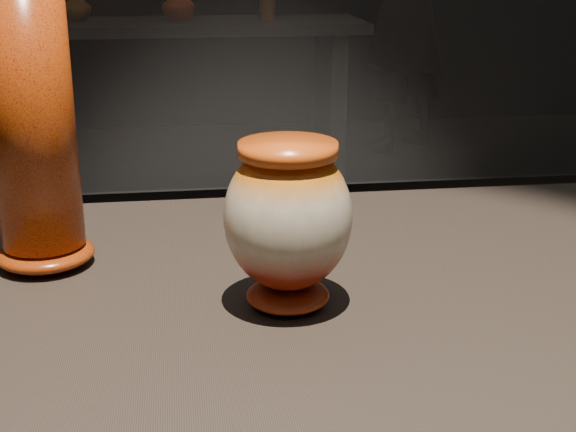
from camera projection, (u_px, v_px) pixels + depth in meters
name	position (u px, v px, depth m)	size (l,w,h in m)	color
main_vase	(288.00, 219.00, 0.83)	(0.15, 0.15, 0.18)	maroon
tall_vase	(32.00, 121.00, 0.91)	(0.15, 0.15, 0.37)	#AD450B
back_shelf	(164.00, 75.00, 4.02)	(2.00, 0.60, 0.90)	black
back_vase_left	(76.00, 6.00, 3.90)	(0.14, 0.14, 0.15)	brown
back_vase_mid	(179.00, 4.00, 3.89)	(0.16, 0.16, 0.17)	maroon
back_vase_right	(267.00, 9.00, 3.97)	(0.08, 0.08, 0.11)	brown
visitor	(406.00, 1.00, 4.90)	(0.67, 0.44, 1.85)	black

